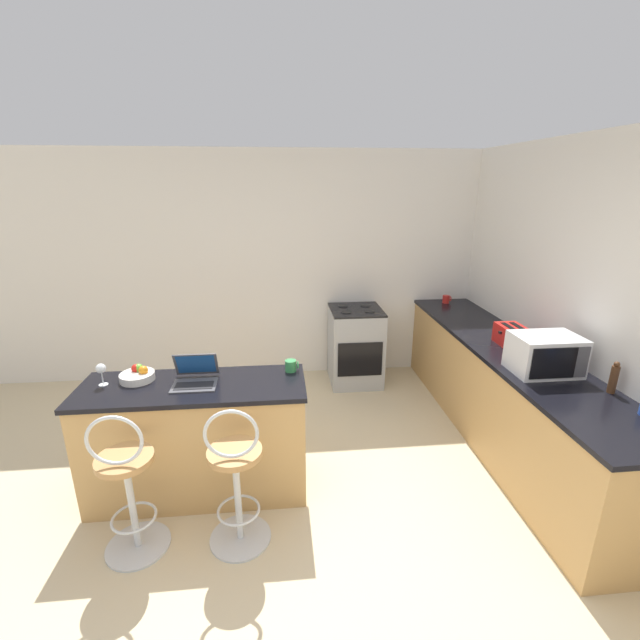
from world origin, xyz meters
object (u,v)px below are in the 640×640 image
at_px(pepper_mill, 614,378).
at_px(bar_stool_near, 128,487).
at_px(laptop, 195,376).
at_px(mug_red, 446,299).
at_px(mug_green, 291,366).
at_px(stove_range, 355,346).
at_px(microwave, 545,354).
at_px(toaster, 512,336).
at_px(bar_stool_far, 236,480).
at_px(fruit_bowl, 138,375).
at_px(wine_glass_short, 101,370).

bearing_deg(pepper_mill, bar_stool_near, -177.66).
distance_m(laptop, mug_red, 3.18).
bearing_deg(mug_green, stove_range, 63.63).
relative_size(microwave, pepper_mill, 2.08).
height_order(laptop, mug_green, laptop).
height_order(microwave, toaster, microwave).
height_order(bar_stool_near, stove_range, bar_stool_near).
relative_size(bar_stool_far, microwave, 2.15).
bearing_deg(pepper_mill, stove_range, 122.19).
relative_size(fruit_bowl, mug_green, 2.34).
bearing_deg(fruit_bowl, mug_green, 2.22).
distance_m(bar_stool_near, microwave, 3.00).
height_order(bar_stool_far, pepper_mill, pepper_mill).
height_order(mug_red, wine_glass_short, wine_glass_short).
xyz_separation_m(microwave, mug_green, (-1.88, 0.21, -0.10)).
height_order(stove_range, wine_glass_short, wine_glass_short).
xyz_separation_m(bar_stool_near, mug_green, (1.03, 0.69, 0.45)).
xyz_separation_m(bar_stool_near, toaster, (2.96, 1.04, 0.50)).
xyz_separation_m(stove_range, mug_green, (-0.79, -1.59, 0.49)).
bearing_deg(toaster, bar_stool_near, -160.65).
relative_size(laptop, mug_green, 2.98).
xyz_separation_m(laptop, microwave, (2.56, -0.08, 0.09)).
height_order(laptop, mug_red, laptop).
relative_size(toaster, mug_green, 2.93).
height_order(toaster, pepper_mill, pepper_mill).
xyz_separation_m(stove_range, wine_glass_short, (-2.11, -1.69, 0.56)).
relative_size(bar_stool_near, stove_range, 1.13).
bearing_deg(laptop, mug_red, 35.99).
bearing_deg(mug_green, toaster, 10.15).
height_order(toaster, stove_range, toaster).
bearing_deg(microwave, bar_stool_near, -170.49).
bearing_deg(laptop, microwave, -1.70).
xyz_separation_m(laptop, mug_green, (0.68, 0.13, -0.01)).
height_order(toaster, mug_red, toaster).
distance_m(microwave, stove_range, 2.18).
height_order(bar_stool_far, laptop, laptop).
xyz_separation_m(toaster, wine_glass_short, (-3.25, -0.45, 0.03)).
height_order(bar_stool_near, microwave, microwave).
relative_size(mug_red, wine_glass_short, 0.60).
xyz_separation_m(bar_stool_far, mug_red, (2.27, 2.43, 0.46)).
distance_m(laptop, microwave, 2.56).
bearing_deg(laptop, bar_stool_far, -61.40).
bearing_deg(pepper_mill, mug_red, 96.26).
distance_m(microwave, fruit_bowl, 2.99).
distance_m(laptop, wine_glass_short, 0.64).
relative_size(stove_range, mug_red, 9.16).
height_order(laptop, wine_glass_short, laptop).
xyz_separation_m(stove_range, mug_red, (1.10, 0.15, 0.49)).
relative_size(pepper_mill, fruit_bowl, 0.94).
relative_size(bar_stool_far, stove_range, 1.13).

